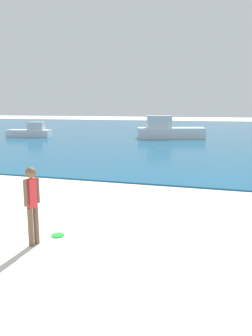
{
  "coord_description": "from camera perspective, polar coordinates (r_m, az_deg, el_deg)",
  "views": [
    {
      "loc": [
        2.3,
        0.3,
        2.93
      ],
      "look_at": [
        -0.46,
        9.49,
        1.15
      ],
      "focal_mm": 35.07,
      "sensor_mm": 36.0,
      "label": 1
    }
  ],
  "objects": [
    {
      "name": "water",
      "position": [
        42.09,
        13.63,
        6.29
      ],
      "size": [
        160.0,
        60.0,
        0.06
      ],
      "primitive_type": "cube",
      "color": "#14567F",
      "rests_on": "ground"
    },
    {
      "name": "person_standing",
      "position": [
        7.24,
        -16.0,
        -5.61
      ],
      "size": [
        0.23,
        0.38,
        1.71
      ],
      "rotation": [
        0.0,
        0.0,
        1.25
      ],
      "color": "brown",
      "rests_on": "ground"
    },
    {
      "name": "frisbee",
      "position": [
        7.9,
        -11.76,
        -11.37
      ],
      "size": [
        0.3,
        0.3,
        0.03
      ],
      "primitive_type": "cylinder",
      "color": "green",
      "rests_on": "ground"
    },
    {
      "name": "boat_near",
      "position": [
        33.76,
        -16.2,
        6.09
      ],
      "size": [
        4.42,
        2.0,
        1.45
      ],
      "rotation": [
        0.0,
        0.0,
        3.3
      ],
      "color": "white",
      "rests_on": "water"
    },
    {
      "name": "boat_far",
      "position": [
        31.12,
        7.35,
        6.49
      ],
      "size": [
        6.47,
        3.79,
        2.09
      ],
      "rotation": [
        0.0,
        0.0,
        0.32
      ],
      "color": "white",
      "rests_on": "water"
    }
  ]
}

